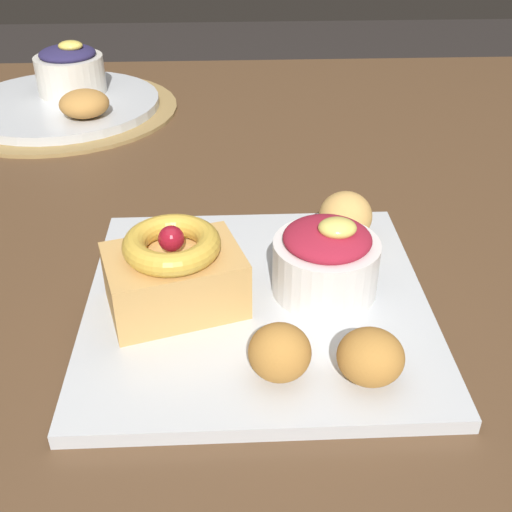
# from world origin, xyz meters

# --- Properties ---
(dining_table) EXTENTS (1.21, 1.01, 0.73)m
(dining_table) POSITION_xyz_m (0.00, 0.00, 0.63)
(dining_table) COLOR brown
(dining_table) RESTS_ON ground_plane
(woven_placemat) EXTENTS (0.33, 0.33, 0.00)m
(woven_placemat) POSITION_xyz_m (-0.26, 0.26, 0.73)
(woven_placemat) COLOR #997A47
(woven_placemat) RESTS_ON dining_table
(front_plate) EXTENTS (0.28, 0.28, 0.01)m
(front_plate) POSITION_xyz_m (-0.01, -0.22, 0.74)
(front_plate) COLOR silver
(front_plate) RESTS_ON dining_table
(cake_slice) EXTENTS (0.12, 0.10, 0.07)m
(cake_slice) POSITION_xyz_m (-0.07, -0.22, 0.77)
(cake_slice) COLOR tan
(cake_slice) RESTS_ON front_plate
(berry_ramekin) EXTENTS (0.09, 0.09, 0.07)m
(berry_ramekin) POSITION_xyz_m (0.05, -0.21, 0.77)
(berry_ramekin) COLOR white
(berry_ramekin) RESTS_ON front_plate
(fritter_front) EXTENTS (0.05, 0.05, 0.04)m
(fritter_front) POSITION_xyz_m (0.07, -0.31, 0.76)
(fritter_front) COLOR #BC7F38
(fritter_front) RESTS_ON front_plate
(fritter_middle) EXTENTS (0.05, 0.05, 0.05)m
(fritter_middle) POSITION_xyz_m (0.08, -0.13, 0.77)
(fritter_middle) COLOR tan
(fritter_middle) RESTS_ON front_plate
(fritter_back) EXTENTS (0.04, 0.04, 0.04)m
(fritter_back) POSITION_xyz_m (0.01, -0.30, 0.76)
(fritter_back) COLOR #BC7F38
(fritter_back) RESTS_ON front_plate
(back_plate) EXTENTS (0.28, 0.28, 0.01)m
(back_plate) POSITION_xyz_m (-0.26, 0.26, 0.74)
(back_plate) COLOR silver
(back_plate) RESTS_ON woven_placemat
(back_ramekin) EXTENTS (0.10, 0.10, 0.08)m
(back_ramekin) POSITION_xyz_m (-0.25, 0.29, 0.78)
(back_ramekin) COLOR silver
(back_ramekin) RESTS_ON back_plate
(back_pastry) EXTENTS (0.07, 0.07, 0.04)m
(back_pastry) POSITION_xyz_m (-0.22, 0.19, 0.76)
(back_pastry) COLOR #B77F3D
(back_pastry) RESTS_ON back_plate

